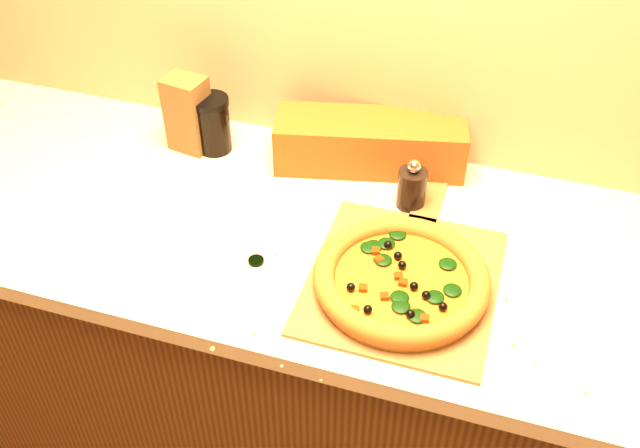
{
  "coord_description": "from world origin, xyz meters",
  "views": [
    {
      "loc": [
        0.31,
        0.37,
        1.88
      ],
      "look_at": [
        -0.01,
        1.38,
        0.96
      ],
      "focal_mm": 40.0,
      "sensor_mm": 36.0,
      "label": 1
    }
  ],
  "objects": [
    {
      "name": "bread_bag",
      "position": [
        0.02,
        1.68,
        0.96
      ],
      "size": [
        0.45,
        0.23,
        0.12
      ],
      "primitive_type": "cube",
      "rotation": [
        0.0,
        0.0,
        0.22
      ],
      "color": "brown",
      "rests_on": "countertop"
    },
    {
      "name": "countertop",
      "position": [
        0.0,
        1.43,
        0.88
      ],
      "size": [
        2.84,
        0.68,
        0.04
      ],
      "primitive_type": "cube",
      "color": "beige",
      "rests_on": "cabinet"
    },
    {
      "name": "pepper_grinder",
      "position": [
        0.14,
        1.56,
        0.95
      ],
      "size": [
        0.06,
        0.06,
        0.12
      ],
      "color": "black",
      "rests_on": "countertop"
    },
    {
      "name": "bottle_cap",
      "position": [
        -0.11,
        1.29,
        0.9
      ],
      "size": [
        0.04,
        0.04,
        0.01
      ],
      "primitive_type": "cylinder",
      "rotation": [
        0.0,
        0.0,
        0.3
      ],
      "color": "black",
      "rests_on": "countertop"
    },
    {
      "name": "pizza_peel",
      "position": [
        0.17,
        1.34,
        0.9
      ],
      "size": [
        0.35,
        0.53,
        0.01
      ],
      "rotation": [
        0.0,
        0.0,
        -0.0
      ],
      "color": "brown",
      "rests_on": "countertop"
    },
    {
      "name": "cabinet",
      "position": [
        0.0,
        1.43,
        0.43
      ],
      "size": [
        2.8,
        0.65,
        0.86
      ],
      "primitive_type": "cube",
      "color": "#441F0E",
      "rests_on": "ground"
    },
    {
      "name": "paper_bag",
      "position": [
        -0.4,
        1.62,
        0.99
      ],
      "size": [
        0.1,
        0.09,
        0.18
      ],
      "primitive_type": "cube",
      "rotation": [
        0.0,
        0.0,
        -0.16
      ],
      "color": "brown",
      "rests_on": "countertop"
    },
    {
      "name": "pizza",
      "position": [
        0.17,
        1.31,
        0.93
      ],
      "size": [
        0.33,
        0.33,
        0.05
      ],
      "color": "#BB6C2E",
      "rests_on": "pizza_peel"
    },
    {
      "name": "dark_jar",
      "position": [
        -0.35,
        1.63,
        0.97
      ],
      "size": [
        0.09,
        0.09,
        0.14
      ],
      "color": "black",
      "rests_on": "countertop"
    }
  ]
}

